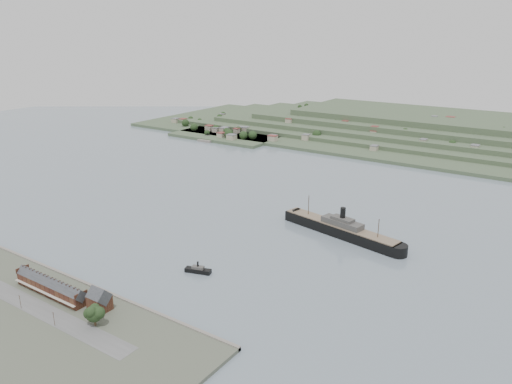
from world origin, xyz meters
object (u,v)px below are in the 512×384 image
Objects in this scene: gabled_building at (99,300)px; tugboat at (198,270)px; terrace_row at (51,286)px; fig_tree at (94,313)px; steamship at (337,228)px.

tugboat is (12.60, 66.41, -6.32)m from gabled_building.
gabled_building is 0.80× the size of tugboat.
fig_tree reaches higher than terrace_row.
steamship is (95.69, 177.15, -1.89)m from terrace_row.
tugboat is (50.10, 70.43, -4.98)m from terrace_row.
fig_tree reaches higher than tugboat.
tugboat is (-45.59, -106.72, -3.09)m from steamship.
gabled_building is 1.19× the size of fig_tree.
gabled_building is 15.03m from fig_tree.
gabled_building reaches higher than fig_tree.
fig_tree is at bearing -92.06° from tugboat.
gabled_building reaches higher than terrace_row.
steamship is 116.10m from tugboat.
gabled_building reaches higher than tugboat.
fig_tree is at bearing -8.80° from terrace_row.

